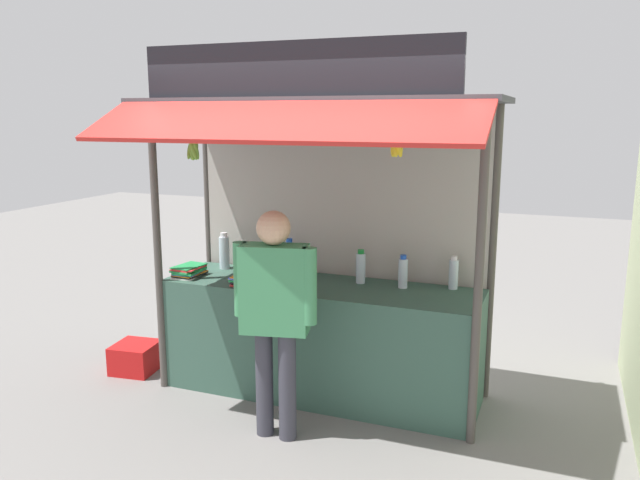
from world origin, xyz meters
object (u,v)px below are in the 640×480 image
at_px(banana_bunch_inner_left, 193,150).
at_px(magazine_stack_mid_right, 189,271).
at_px(banana_bunch_inner_right, 397,144).
at_px(water_bottle_left, 403,272).
at_px(water_bottle_right, 361,267).
at_px(water_bottle_rear_center, 454,274).
at_px(magazine_stack_center, 248,279).
at_px(plastic_crate, 136,357).
at_px(vendor_person, 275,304).
at_px(water_bottle_back_left, 224,252).
at_px(water_bottle_mid_left, 289,257).

bearing_deg(banana_bunch_inner_left, magazine_stack_mid_right, 132.82).
bearing_deg(banana_bunch_inner_right, water_bottle_left, 98.18).
height_order(water_bottle_right, banana_bunch_inner_right, banana_bunch_inner_right).
height_order(water_bottle_left, water_bottle_rear_center, water_bottle_left).
bearing_deg(magazine_stack_center, plastic_crate, 179.56).
height_order(vendor_person, plastic_crate, vendor_person).
distance_m(water_bottle_back_left, vendor_person, 1.30).
bearing_deg(water_bottle_left, banana_bunch_inner_right, -81.82).
relative_size(water_bottle_back_left, banana_bunch_inner_left, 1.01).
relative_size(water_bottle_right, vendor_person, 0.17).
height_order(water_bottle_rear_center, banana_bunch_inner_right, banana_bunch_inner_right).
height_order(water_bottle_rear_center, magazine_stack_center, water_bottle_rear_center).
bearing_deg(water_bottle_right, water_bottle_mid_left, 171.23).
xyz_separation_m(water_bottle_left, plastic_crate, (-2.23, -0.33, -0.88)).
distance_m(water_bottle_mid_left, magazine_stack_center, 0.49).
xyz_separation_m(water_bottle_rear_center, plastic_crate, (-2.59, -0.44, -0.88)).
bearing_deg(vendor_person, water_bottle_right, 59.13).
distance_m(water_bottle_back_left, plastic_crate, 1.19).
relative_size(banana_bunch_inner_left, vendor_person, 0.20).
bearing_deg(magazine_stack_center, magazine_stack_mid_right, 175.50).
xyz_separation_m(water_bottle_right, vendor_person, (-0.30, -0.91, -0.07)).
distance_m(water_bottle_back_left, water_bottle_right, 1.21).
bearing_deg(vendor_person, banana_bunch_inner_left, 146.41).
height_order(water_bottle_mid_left, banana_bunch_inner_left, banana_bunch_inner_left).
bearing_deg(water_bottle_left, vendor_person, -125.54).
bearing_deg(water_bottle_back_left, water_bottle_mid_left, 7.99).
xyz_separation_m(water_bottle_back_left, banana_bunch_inner_right, (1.63, -0.63, 0.95)).
relative_size(water_bottle_back_left, magazine_stack_mid_right, 1.06).
bearing_deg(water_bottle_left, water_bottle_rear_center, 16.99).
bearing_deg(water_bottle_back_left, banana_bunch_inner_right, -21.14).
height_order(water_bottle_right, water_bottle_mid_left, water_bottle_mid_left).
distance_m(magazine_stack_center, banana_bunch_inner_right, 1.63).
bearing_deg(magazine_stack_center, water_bottle_left, 16.90).
bearing_deg(plastic_crate, banana_bunch_inner_right, -6.46).
xyz_separation_m(water_bottle_right, banana_bunch_inner_left, (-1.07, -0.61, 0.91)).
height_order(water_bottle_left, magazine_stack_center, water_bottle_left).
height_order(magazine_stack_mid_right, banana_bunch_inner_left, banana_bunch_inner_left).
relative_size(water_bottle_rear_center, banana_bunch_inner_right, 1.01).
relative_size(water_bottle_left, magazine_stack_center, 0.92).
distance_m(water_bottle_rear_center, banana_bunch_inner_left, 2.11).
relative_size(water_bottle_right, magazine_stack_center, 0.97).
relative_size(water_bottle_back_left, water_bottle_right, 1.17).
bearing_deg(water_bottle_rear_center, banana_bunch_inner_right, -111.10).
distance_m(water_bottle_right, vendor_person, 0.96).
bearing_deg(banana_bunch_inner_right, magazine_stack_mid_right, 170.46).
distance_m(banana_bunch_inner_right, plastic_crate, 2.98).
bearing_deg(water_bottle_back_left, water_bottle_rear_center, 2.22).
bearing_deg(vendor_person, plastic_crate, 148.14).
bearing_deg(banana_bunch_inner_right, water_bottle_mid_left, 146.39).
relative_size(magazine_stack_mid_right, banana_bunch_inner_right, 1.17).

